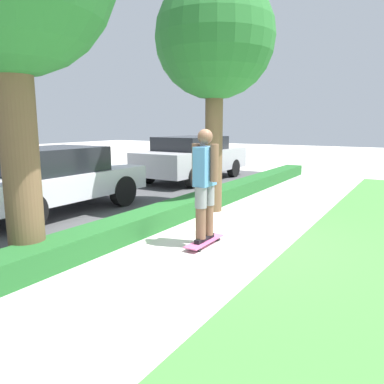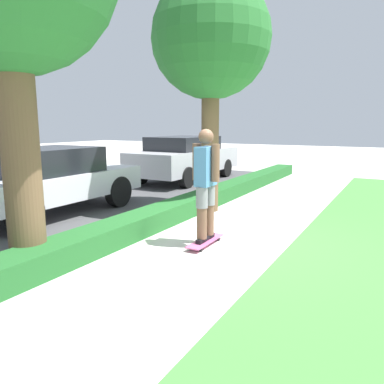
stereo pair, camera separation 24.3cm
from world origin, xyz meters
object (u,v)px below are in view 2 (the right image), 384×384
object	(u,v)px
skateboard	(205,241)
parked_car_middle	(48,179)
skater_person	(206,182)
tree_mid	(211,41)
parked_car_rear	(185,157)

from	to	relation	value
skateboard	parked_car_middle	xyz separation A→B (m)	(0.26, 4.04, 0.72)
skater_person	parked_car_middle	size ratio (longest dim) A/B	0.43
parked_car_middle	tree_mid	bearing A→B (deg)	-55.25
skater_person	parked_car_middle	xyz separation A→B (m)	(0.26, 4.04, -0.27)
skateboard	skater_person	size ratio (longest dim) A/B	0.52
skateboard	parked_car_rear	distance (m)	7.36
skater_person	parked_car_rear	world-z (taller)	skater_person
tree_mid	parked_car_middle	bearing A→B (deg)	124.63
tree_mid	parked_car_middle	distance (m)	4.65
skateboard	parked_car_middle	distance (m)	4.11
skater_person	tree_mid	world-z (taller)	tree_mid
skater_person	parked_car_rear	bearing A→B (deg)	32.91
skateboard	skater_person	bearing A→B (deg)	90.00
skateboard	tree_mid	distance (m)	4.46
skateboard	skater_person	world-z (taller)	skater_person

